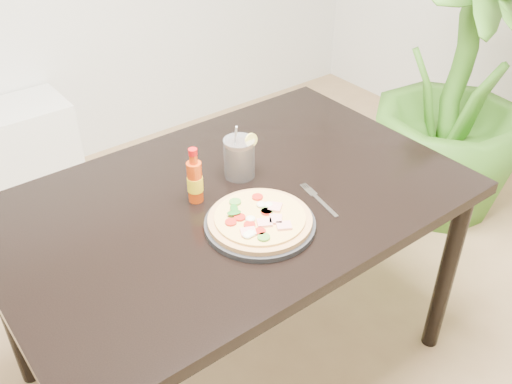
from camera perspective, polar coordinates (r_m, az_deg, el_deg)
dining_table at (r=1.76m, az=-2.38°, el=-2.58°), size 1.40×0.90×0.75m
plate at (r=1.59m, az=0.39°, el=-3.23°), size 0.31×0.31×0.02m
pizza at (r=1.58m, az=0.37°, el=-2.72°), size 0.29×0.29×0.03m
hot_sauce_bottle at (r=1.67m, az=-6.13°, el=1.15°), size 0.06×0.06×0.18m
cola_cup at (r=1.78m, az=-1.68°, el=3.36°), size 0.10×0.10×0.19m
fork at (r=1.70m, az=6.21°, el=-0.69°), size 0.05×0.19×0.00m
houseplant at (r=2.78m, az=19.51°, el=9.82°), size 0.94×0.94×1.30m
plant_pot at (r=3.03m, az=17.55°, el=0.59°), size 0.28×0.28×0.22m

